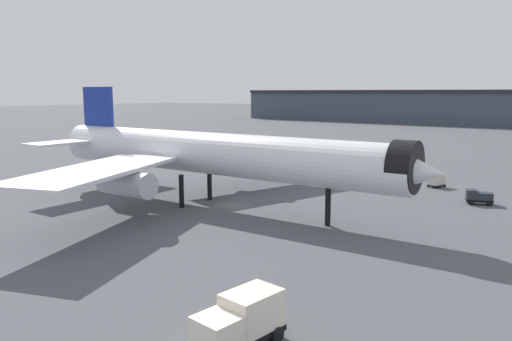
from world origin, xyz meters
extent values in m
plane|color=#4C4F54|center=(0.00, 0.00, 0.00)|extent=(900.00, 900.00, 0.00)
cylinder|color=white|center=(-2.24, -1.67, 6.71)|extent=(50.66, 6.04, 5.16)
cone|color=white|center=(23.05, -2.11, 6.71)|extent=(5.77, 5.16, 5.06)
cone|color=white|center=(-27.53, -1.23, 6.71)|extent=(6.80, 5.02, 4.91)
cylinder|color=black|center=(22.01, -2.10, 7.10)|extent=(2.41, 5.26, 5.22)
cube|color=white|center=(-5.89, 12.35, 6.07)|extent=(15.06, 24.16, 0.41)
cylinder|color=#B7BAC1|center=(-4.72, 9.60, 4.36)|extent=(7.13, 2.96, 2.84)
cube|color=white|center=(-6.37, -15.57, 6.07)|extent=(14.39, 24.13, 0.41)
cylinder|color=#B7BAC1|center=(-5.11, -12.86, 4.36)|extent=(7.13, 2.96, 2.84)
cube|color=navy|center=(-23.48, -1.30, 10.84)|extent=(6.08, 0.62, 8.26)
cube|color=white|center=(-24.39, 4.56, 7.23)|extent=(4.71, 9.18, 0.31)
cube|color=white|center=(-24.59, -7.13, 7.23)|extent=(4.71, 9.18, 0.31)
cylinder|color=black|center=(13.94, -1.96, 2.07)|extent=(0.62, 0.62, 4.13)
cylinder|color=black|center=(-4.72, 1.08, 2.07)|extent=(0.62, 0.62, 4.13)
cylinder|color=black|center=(-4.82, -4.34, 2.07)|extent=(0.62, 0.62, 4.13)
cube|color=#3D4756|center=(-13.52, 178.71, 7.00)|extent=(205.82, 31.42, 14.01)
cube|color=#232628|center=(-13.52, 178.71, 14.61)|extent=(205.94, 33.24, 1.20)
cube|color=black|center=(20.86, -28.08, 0.62)|extent=(3.23, 5.82, 0.35)
cube|color=silver|center=(20.57, -29.71, 1.60)|extent=(2.65, 2.57, 1.60)
cube|color=#1E2D38|center=(20.39, -30.68, 1.92)|extent=(1.92, 0.42, 0.80)
cube|color=silver|center=(21.03, -27.11, 1.90)|extent=(2.84, 3.65, 2.20)
cylinder|color=black|center=(22.33, -26.39, 0.45)|extent=(0.43, 0.94, 0.90)
cylinder|color=black|center=(20.06, -25.99, 0.45)|extent=(0.43, 0.94, 0.90)
cube|color=black|center=(25.76, 18.10, 0.50)|extent=(3.53, 2.47, 0.30)
cube|color=#232833|center=(24.84, 17.82, 1.25)|extent=(1.69, 1.90, 1.20)
cube|color=#1E2D38|center=(24.29, 17.65, 1.49)|extent=(0.47, 1.31, 0.60)
cube|color=#232833|center=(26.31, 18.27, 1.10)|extent=(2.30, 2.09, 0.90)
cylinder|color=black|center=(24.93, 17.01, 0.35)|extent=(0.75, 0.47, 0.70)
cylinder|color=black|center=(24.46, 18.54, 0.35)|extent=(0.75, 0.47, 0.70)
cylinder|color=black|center=(27.07, 17.67, 0.35)|extent=(0.75, 0.47, 0.70)
cylinder|color=black|center=(26.60, 19.20, 0.35)|extent=(0.75, 0.47, 0.70)
cube|color=black|center=(18.33, 26.93, 0.32)|extent=(2.28, 2.78, 0.20)
cube|color=beige|center=(18.33, 26.93, 1.12)|extent=(2.28, 2.78, 1.40)
sphere|color=black|center=(18.67, 25.77, 0.22)|extent=(0.44, 0.44, 0.44)
sphere|color=black|center=(17.28, 26.32, 0.22)|extent=(0.44, 0.44, 0.44)
sphere|color=black|center=(19.38, 27.55, 0.22)|extent=(0.44, 0.44, 0.44)
sphere|color=black|center=(17.99, 28.10, 0.22)|extent=(0.44, 0.44, 0.44)
cone|color=#F2600C|center=(-32.83, 4.95, 0.29)|extent=(0.46, 0.46, 0.57)
camera|label=1|loc=(35.87, -49.09, 14.22)|focal=34.54mm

